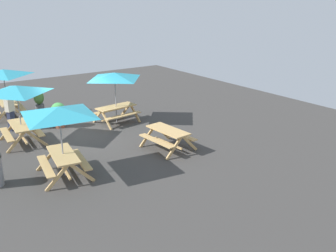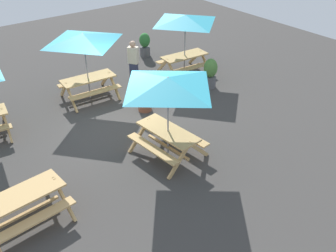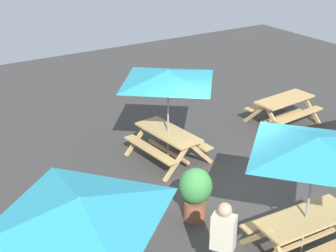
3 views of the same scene
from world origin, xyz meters
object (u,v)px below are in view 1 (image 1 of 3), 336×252
at_px(picnic_table_0, 115,80).
at_px(potted_plant_0, 59,113).
at_px(picnic_table_3, 17,94).
at_px(person_standing, 10,110).
at_px(picnic_table_1, 168,135).
at_px(picnic_table_2, 3,76).
at_px(picnic_table_4, 59,116).
at_px(potted_plant_1, 39,101).

distance_m(picnic_table_0, potted_plant_0, 2.85).
distance_m(picnic_table_3, person_standing, 2.11).
height_order(picnic_table_1, picnic_table_2, picnic_table_2).
height_order(picnic_table_0, picnic_table_1, picnic_table_0).
xyz_separation_m(picnic_table_1, picnic_table_3, (3.77, 4.30, 1.43)).
bearing_deg(picnic_table_0, picnic_table_3, -3.92).
bearing_deg(person_standing, picnic_table_1, -87.76).
distance_m(picnic_table_4, potted_plant_0, 5.20).
xyz_separation_m(picnic_table_4, potted_plant_0, (4.77, -1.57, -1.35)).
xyz_separation_m(potted_plant_0, person_standing, (0.77, 1.81, 0.24)).
bearing_deg(picnic_table_1, picnic_table_0, -3.65).
xyz_separation_m(picnic_table_1, potted_plant_1, (7.64, 2.43, 0.01)).
relative_size(picnic_table_4, person_standing, 1.68).
xyz_separation_m(picnic_table_4, potted_plant_1, (7.61, -1.59, -1.42)).
height_order(picnic_table_3, potted_plant_0, picnic_table_3).
distance_m(picnic_table_0, picnic_table_4, 5.55).
relative_size(picnic_table_4, potted_plant_0, 2.52).
xyz_separation_m(potted_plant_0, potted_plant_1, (2.84, -0.02, -0.07)).
xyz_separation_m(picnic_table_0, person_standing, (1.62, 4.18, -1.10)).
bearing_deg(picnic_table_3, picnic_table_1, -127.53).
relative_size(picnic_table_3, potted_plant_1, 2.14).
xyz_separation_m(picnic_table_0, potted_plant_1, (3.69, 2.34, -1.42)).
bearing_deg(person_standing, picnic_table_0, -56.38).
relative_size(picnic_table_3, potted_plant_0, 2.10).
distance_m(picnic_table_0, person_standing, 4.61).
height_order(picnic_table_2, picnic_table_4, same).
bearing_deg(potted_plant_1, picnic_table_1, -162.39).
height_order(picnic_table_1, potted_plant_1, potted_plant_1).
bearing_deg(picnic_table_2, picnic_table_1, -148.60).
bearing_deg(picnic_table_1, potted_plant_0, 22.14).
relative_size(potted_plant_0, potted_plant_1, 1.02).
bearing_deg(potted_plant_0, picnic_table_4, 161.78).
xyz_separation_m(picnic_table_3, potted_plant_0, (1.03, -1.85, -1.35)).
xyz_separation_m(picnic_table_2, picnic_table_4, (-7.62, 0.11, 0.00)).
relative_size(picnic_table_1, picnic_table_2, 0.82).
bearing_deg(picnic_table_0, picnic_table_4, 38.49).
distance_m(picnic_table_2, picnic_table_3, 3.90).
bearing_deg(picnic_table_4, person_standing, 10.45).
relative_size(picnic_table_2, person_standing, 1.40).
xyz_separation_m(picnic_table_1, picnic_table_2, (7.65, 3.91, 1.43)).
height_order(picnic_table_2, picnic_table_3, same).
bearing_deg(picnic_table_3, picnic_table_4, -171.94).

